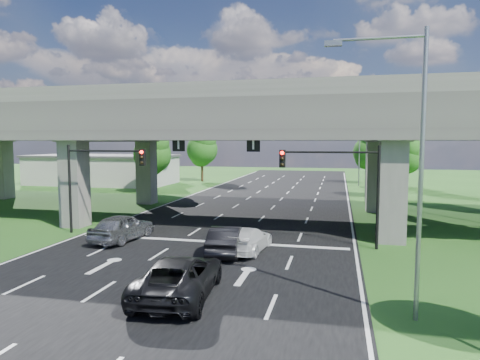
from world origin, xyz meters
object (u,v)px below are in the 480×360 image
at_px(streetlight_near, 409,153).
at_px(car_trailing, 179,276).
at_px(car_silver, 122,227).
at_px(streetlight_beyond, 356,144).
at_px(streetlight_far, 363,145).
at_px(signal_left, 98,172).
at_px(car_white, 248,240).
at_px(car_dark, 226,240).
at_px(signal_right, 339,177).

height_order(streetlight_near, car_trailing, streetlight_near).
distance_m(car_silver, car_trailing, 10.87).
relative_size(car_silver, car_trailing, 0.84).
height_order(streetlight_beyond, car_trailing, streetlight_beyond).
height_order(streetlight_far, streetlight_beyond, same).
bearing_deg(car_silver, streetlight_beyond, -106.02).
bearing_deg(car_trailing, streetlight_far, -111.33).
relative_size(signal_left, car_trailing, 1.02).
bearing_deg(car_silver, car_trailing, 136.51).
bearing_deg(car_white, signal_left, -6.27).
height_order(signal_left, car_silver, signal_left).
xyz_separation_m(signal_left, car_dark, (9.62, -2.97, -3.39)).
distance_m(streetlight_far, car_silver, 26.93).
bearing_deg(car_dark, car_trailing, 82.12).
bearing_deg(signal_right, car_silver, -173.80).
height_order(car_silver, car_trailing, car_silver).
height_order(streetlight_near, streetlight_beyond, same).
xyz_separation_m(streetlight_beyond, car_dark, (-8.30, -39.02, -5.05)).
distance_m(streetlight_near, car_silver, 18.33).
bearing_deg(streetlight_beyond, streetlight_near, -90.00).
relative_size(car_dark, car_white, 1.00).
bearing_deg(car_trailing, car_silver, -55.38).
xyz_separation_m(streetlight_near, car_dark, (-8.30, 6.98, -5.05)).
height_order(car_dark, car_trailing, car_trailing).
distance_m(signal_left, car_dark, 10.63).
xyz_separation_m(signal_left, streetlight_beyond, (17.92, 36.06, 1.66)).
bearing_deg(signal_left, car_silver, -30.13).
xyz_separation_m(streetlight_near, car_white, (-7.25, 7.70, -5.14)).
relative_size(signal_left, streetlight_near, 0.60).
bearing_deg(car_silver, streetlight_far, -119.34).
height_order(signal_left, car_white, signal_left).
height_order(car_dark, car_white, car_dark).
height_order(streetlight_beyond, car_silver, streetlight_beyond).
bearing_deg(signal_right, streetlight_near, -77.12).
xyz_separation_m(streetlight_far, car_white, (-7.25, -22.30, -5.14)).
bearing_deg(signal_left, signal_right, 0.00).
height_order(car_white, car_trailing, car_trailing).
bearing_deg(streetlight_near, streetlight_far, 90.00).
xyz_separation_m(signal_left, car_white, (10.67, -2.24, -3.48)).
distance_m(streetlight_beyond, car_silver, 40.85).
bearing_deg(signal_left, car_trailing, -45.80).
bearing_deg(streetlight_far, signal_left, -131.78).
bearing_deg(streetlight_beyond, car_dark, -102.00).
height_order(signal_right, streetlight_beyond, streetlight_beyond).
distance_m(signal_right, car_white, 6.48).
relative_size(streetlight_far, car_trailing, 1.70).
bearing_deg(signal_left, streetlight_beyond, 63.57).
distance_m(streetlight_far, car_trailing, 31.38).
xyz_separation_m(signal_left, streetlight_near, (17.92, -9.94, 1.66)).
height_order(signal_left, streetlight_near, streetlight_near).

